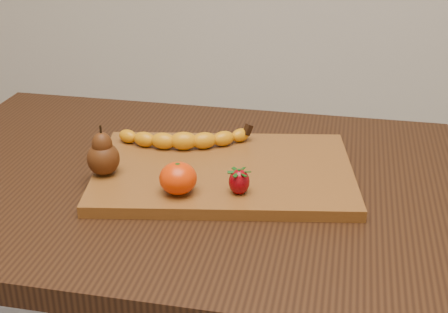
% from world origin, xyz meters
% --- Properties ---
extents(table, '(1.00, 0.70, 0.76)m').
position_xyz_m(table, '(0.00, 0.00, 0.66)').
color(table, black).
rests_on(table, ground).
extents(cutting_board, '(0.50, 0.37, 0.02)m').
position_xyz_m(cutting_board, '(0.08, 0.01, 0.77)').
color(cutting_board, brown).
rests_on(cutting_board, table).
extents(banana, '(0.22, 0.10, 0.03)m').
position_xyz_m(banana, '(-0.01, 0.07, 0.80)').
color(banana, orange).
rests_on(banana, cutting_board).
extents(pear, '(0.07, 0.07, 0.09)m').
position_xyz_m(pear, '(-0.12, -0.05, 0.82)').
color(pear, '#46210B').
rests_on(pear, cutting_board).
extents(mandarin, '(0.08, 0.08, 0.05)m').
position_xyz_m(mandarin, '(0.03, -0.10, 0.81)').
color(mandarin, red).
rests_on(mandarin, cutting_board).
extents(strawberry, '(0.04, 0.04, 0.04)m').
position_xyz_m(strawberry, '(0.12, -0.08, 0.80)').
color(strawberry, maroon).
rests_on(strawberry, cutting_board).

